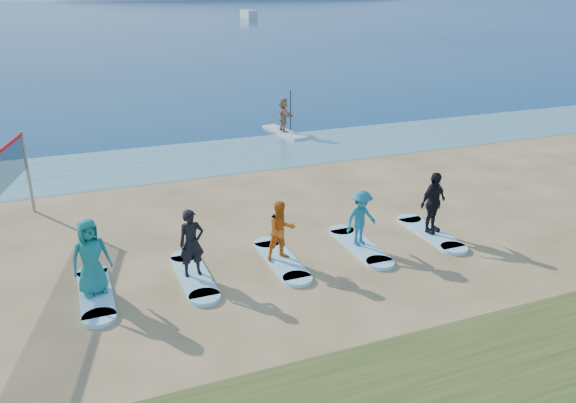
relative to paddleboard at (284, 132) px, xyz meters
name	(u,v)px	position (x,y,z in m)	size (l,w,h in m)	color
ground	(349,266)	(-3.41, -13.07, -0.06)	(600.00, 600.00, 0.00)	tan
shallow_water	(229,155)	(-3.41, -2.57, -0.05)	(600.00, 600.00, 0.00)	teal
ocean	(75,13)	(-3.41, 146.93, -0.05)	(600.00, 600.00, 0.00)	navy
island_ridge	(248,0)	(91.59, 286.93, -0.06)	(220.00, 56.00, 18.00)	slate
paddleboard	(284,132)	(0.00, 0.00, 0.00)	(0.70, 3.00, 0.12)	silver
paddleboarder	(284,115)	(0.00, 0.00, 0.84)	(1.45, 0.46, 1.56)	tan
boat_offshore_b	(249,18)	(31.69, 102.22, -0.06)	(2.04, 6.81, 1.78)	silver
surfboard_0	(96,294)	(-9.29, -12.24, -0.01)	(0.70, 2.20, 0.09)	#A4E9FF
student_0	(90,257)	(-9.29, -12.24, 0.90)	(0.85, 0.55, 1.74)	#1A7F7E
surfboard_1	(194,276)	(-7.08, -12.24, -0.01)	(0.70, 2.20, 0.09)	#A4E9FF
student_1	(192,243)	(-7.08, -12.24, 0.84)	(0.59, 0.39, 1.62)	black
surfboard_2	(281,260)	(-4.87, -12.24, -0.01)	(0.70, 2.20, 0.09)	#A4E9FF
student_2	(281,231)	(-4.87, -12.24, 0.79)	(0.73, 0.57, 1.51)	orange
surfboard_3	(360,246)	(-2.66, -12.24, -0.01)	(0.70, 2.20, 0.09)	#A4E9FF
student_3	(361,218)	(-2.66, -12.24, 0.78)	(0.96, 0.55, 1.49)	teal
surfboard_4	(430,233)	(-0.45, -12.24, -0.01)	(0.70, 2.20, 0.09)	#A4E9FF
student_4	(433,203)	(-0.45, -12.24, 0.89)	(1.00, 0.42, 1.71)	black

